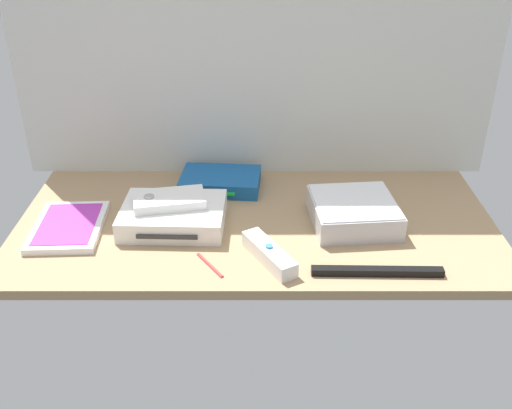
% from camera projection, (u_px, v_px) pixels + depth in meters
% --- Properties ---
extents(ground_plane, '(1.00, 0.48, 0.02)m').
position_uv_depth(ground_plane, '(256.00, 225.00, 1.24)').
color(ground_plane, '#9E7F5B').
rests_on(ground_plane, ground).
extents(back_wall, '(1.10, 0.01, 0.64)m').
position_uv_depth(back_wall, '(256.00, 40.00, 1.30)').
color(back_wall, silver).
rests_on(back_wall, ground).
extents(game_console, '(0.22, 0.17, 0.04)m').
position_uv_depth(game_console, '(173.00, 216.00, 1.21)').
color(game_console, white).
rests_on(game_console, ground_plane).
extents(mini_computer, '(0.18, 0.18, 0.05)m').
position_uv_depth(mini_computer, '(354.00, 212.00, 1.22)').
color(mini_computer, silver).
rests_on(mini_computer, ground_plane).
extents(game_case, '(0.14, 0.20, 0.02)m').
position_uv_depth(game_case, '(68.00, 227.00, 1.20)').
color(game_case, white).
rests_on(game_case, ground_plane).
extents(network_router, '(0.19, 0.13, 0.03)m').
position_uv_depth(network_router, '(220.00, 181.00, 1.36)').
color(network_router, '#145193').
rests_on(network_router, ground_plane).
extents(remote_wand, '(0.10, 0.15, 0.03)m').
position_uv_depth(remote_wand, '(269.00, 254.00, 1.10)').
color(remote_wand, white).
rests_on(remote_wand, ground_plane).
extents(remote_classic_pad, '(0.16, 0.11, 0.02)m').
position_uv_depth(remote_classic_pad, '(169.00, 200.00, 1.21)').
color(remote_classic_pad, white).
rests_on(remote_classic_pad, game_console).
extents(sensor_bar, '(0.24, 0.02, 0.01)m').
position_uv_depth(sensor_bar, '(377.00, 271.00, 1.07)').
color(sensor_bar, black).
rests_on(sensor_bar, ground_plane).
extents(stylus_pen, '(0.06, 0.08, 0.01)m').
position_uv_depth(stylus_pen, '(210.00, 264.00, 1.09)').
color(stylus_pen, red).
rests_on(stylus_pen, ground_plane).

